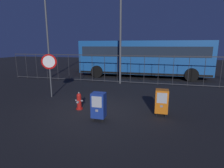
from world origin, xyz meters
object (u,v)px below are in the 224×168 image
Objects in this scene: fire_hydrant at (79,101)px; newspaper_box_secondary at (99,105)px; street_light_far_left at (121,12)px; bus_near at (143,57)px; stop_sign at (49,67)px; street_light_near_right at (46,20)px; newspaper_box_primary at (162,101)px; bus_far at (134,54)px.

newspaper_box_secondary reaches higher than fire_hydrant.
street_light_far_left reaches higher than fire_hydrant.
stop_sign is at bearing -119.60° from bus_near.
newspaper_box_secondary is 0.13× the size of street_light_near_right.
newspaper_box_secondary is (-2.19, -1.03, 0.00)m from newspaper_box_primary.
bus_far reaches higher than newspaper_box_primary.
bus_near is 1.32× the size of street_light_near_right.
street_light_far_left is (-0.57, 6.45, 4.18)m from newspaper_box_secondary.
newspaper_box_secondary is 0.12× the size of street_light_far_left.
stop_sign is 0.27× the size of street_light_far_left.
stop_sign is 0.21× the size of bus_far.
street_light_far_left reaches higher than bus_near.
bus_near is 8.28m from street_light_near_right.
street_light_near_right is (-7.42, -2.32, 2.87)m from bus_near.
newspaper_box_secondary is at bearing -154.72° from newspaper_box_primary.
street_light_far_left reaches higher than bus_far.
street_light_far_left is (-1.30, -3.19, 3.04)m from bus_near.
stop_sign is 6.79m from street_light_near_right.
fire_hydrant is 0.73× the size of newspaper_box_primary.
street_light_near_right is (-3.35, 5.11, 2.98)m from stop_sign.
fire_hydrant is at bearing -31.50° from stop_sign.
stop_sign is 0.21× the size of bus_near.
fire_hydrant is at bearing -103.04° from bus_near.
bus_near is (1.89, 8.76, 1.36)m from fire_hydrant.
bus_near is at bearing 85.67° from newspaper_box_secondary.
bus_far is 7.66m from street_light_far_left.
bus_near is at bearing 67.89° from street_light_far_left.
bus_far reaches higher than newspaper_box_secondary.
fire_hydrant is 0.73× the size of newspaper_box_secondary.
newspaper_box_secondary is at bearing -37.12° from fire_hydrant.
newspaper_box_primary is at bearing -63.03° from street_light_far_left.
street_light_near_right is at bearing -163.51° from bus_near.
stop_sign reaches higher than newspaper_box_secondary.
fire_hydrant is 9.06m from bus_near.
newspaper_box_primary is at bearing -81.76° from bus_far.
street_light_far_left is (2.78, 4.23, 3.15)m from stop_sign.
newspaper_box_primary is 2.42m from newspaper_box_secondary.
newspaper_box_secondary is at bearing -84.99° from street_light_far_left.
newspaper_box_secondary is at bearing -91.85° from bus_far.
street_light_far_left is (0.60, 5.57, 4.40)m from fire_hydrant.
bus_far reaches higher than stop_sign.
street_light_near_right is at bearing 130.62° from fire_hydrant.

